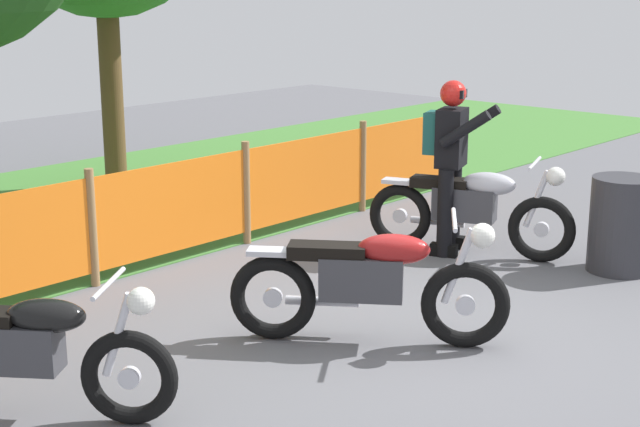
{
  "coord_description": "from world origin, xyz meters",
  "views": [
    {
      "loc": [
        -5.38,
        -4.09,
        2.64
      ],
      "look_at": [
        -0.3,
        0.53,
        0.9
      ],
      "focal_mm": 52.58,
      "sensor_mm": 36.0,
      "label": 1
    }
  ],
  "objects_px": {
    "motorcycle_lead": "(24,352)",
    "motorcycle_third": "(471,208)",
    "motorcycle_trailing": "(370,282)",
    "oil_drum": "(621,225)",
    "rider_third": "(450,157)"
  },
  "relations": [
    {
      "from": "motorcycle_trailing",
      "to": "motorcycle_third",
      "type": "bearing_deg",
      "value": 71.1
    },
    {
      "from": "motorcycle_lead",
      "to": "oil_drum",
      "type": "xyz_separation_m",
      "value": [
        5.27,
        -1.36,
        -0.0
      ]
    },
    {
      "from": "motorcycle_trailing",
      "to": "motorcycle_third",
      "type": "xyz_separation_m",
      "value": [
        2.43,
        0.73,
        -0.01
      ]
    },
    {
      "from": "motorcycle_trailing",
      "to": "motorcycle_lead",
      "type": "bearing_deg",
      "value": -143.59
    },
    {
      "from": "motorcycle_trailing",
      "to": "rider_third",
      "type": "height_order",
      "value": "rider_third"
    },
    {
      "from": "motorcycle_trailing",
      "to": "rider_third",
      "type": "xyz_separation_m",
      "value": [
        2.36,
        0.94,
        0.48
      ]
    },
    {
      "from": "oil_drum",
      "to": "motorcycle_trailing",
      "type": "bearing_deg",
      "value": 168.48
    },
    {
      "from": "motorcycle_third",
      "to": "rider_third",
      "type": "distance_m",
      "value": 0.53
    },
    {
      "from": "motorcycle_lead",
      "to": "motorcycle_trailing",
      "type": "xyz_separation_m",
      "value": [
        2.36,
        -0.77,
        0.03
      ]
    },
    {
      "from": "rider_third",
      "to": "oil_drum",
      "type": "bearing_deg",
      "value": -0.49
    },
    {
      "from": "motorcycle_trailing",
      "to": "motorcycle_third",
      "type": "height_order",
      "value": "motorcycle_trailing"
    },
    {
      "from": "motorcycle_lead",
      "to": "oil_drum",
      "type": "height_order",
      "value": "motorcycle_lead"
    },
    {
      "from": "motorcycle_lead",
      "to": "motorcycle_third",
      "type": "xyz_separation_m",
      "value": [
        4.8,
        -0.04,
        0.03
      ]
    },
    {
      "from": "motorcycle_trailing",
      "to": "oil_drum",
      "type": "height_order",
      "value": "motorcycle_trailing"
    },
    {
      "from": "rider_third",
      "to": "motorcycle_lead",
      "type": "bearing_deg",
      "value": -108.14
    }
  ]
}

